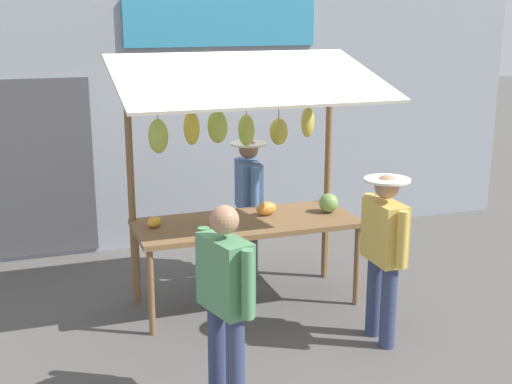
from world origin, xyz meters
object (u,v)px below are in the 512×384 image
object	(u,v)px
market_stall	(245,154)
shopper_with_shopping_bag	(225,294)
shopper_in_grey_tee	(384,246)
vendor_with_sunhat	(249,197)

from	to	relation	value
market_stall	shopper_with_shopping_bag	bearing A→B (deg)	67.56
shopper_with_shopping_bag	market_stall	bearing A→B (deg)	-37.96
shopper_in_grey_tee	shopper_with_shopping_bag	bearing A→B (deg)	108.10
market_stall	vendor_with_sunhat	xyz separation A→B (m)	(-0.27, -0.70, -0.65)
shopper_in_grey_tee	shopper_with_shopping_bag	distance (m)	1.70
vendor_with_sunhat	shopper_in_grey_tee	size ratio (longest dim) A/B	1.00
market_stall	shopper_with_shopping_bag	distance (m)	2.02
vendor_with_sunhat	shopper_in_grey_tee	bearing A→B (deg)	22.85
vendor_with_sunhat	shopper_in_grey_tee	xyz separation A→B (m)	(-0.61, 1.92, -0.00)
shopper_in_grey_tee	shopper_with_shopping_bag	size ratio (longest dim) A/B	0.98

